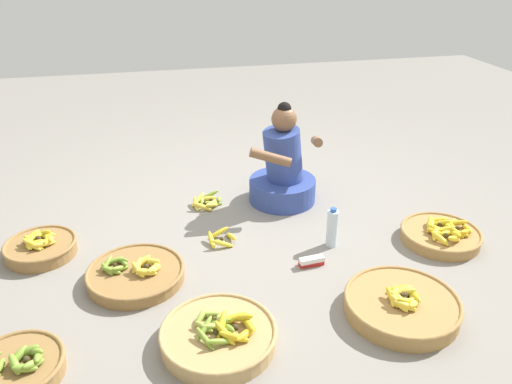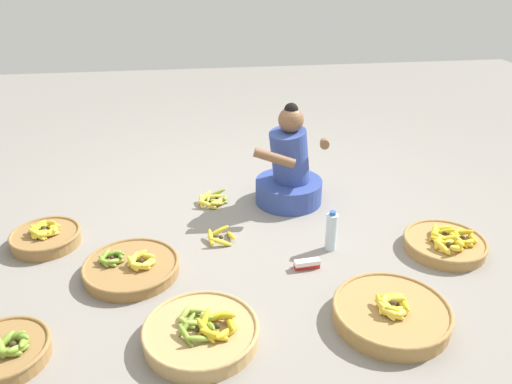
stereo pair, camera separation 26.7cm
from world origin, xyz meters
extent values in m
plane|color=gray|center=(0.00, 0.00, 0.00)|extent=(10.00, 10.00, 0.00)
cylinder|color=#334793|center=(0.33, 0.30, 0.09)|extent=(0.52, 0.52, 0.18)
cylinder|color=#334793|center=(0.33, 0.30, 0.38)|extent=(0.42, 0.40, 0.44)
sphere|color=brown|center=(0.33, 0.30, 0.67)|extent=(0.19, 0.19, 0.19)
sphere|color=black|center=(0.33, 0.30, 0.75)|extent=(0.10, 0.10, 0.10)
cylinder|color=brown|center=(0.17, 0.09, 0.46)|extent=(0.31, 0.12, 0.16)
cylinder|color=brown|center=(0.60, 0.32, 0.46)|extent=(0.15, 0.31, 0.16)
cylinder|color=tan|center=(-0.42, -1.17, 0.04)|extent=(0.59, 0.59, 0.08)
torus|color=tan|center=(-0.42, -1.17, 0.08)|extent=(0.60, 0.60, 0.02)
ellipsoid|color=gold|center=(-0.26, -1.19, 0.12)|extent=(0.05, 0.16, 0.08)
ellipsoid|color=gold|center=(-0.30, -1.14, 0.12)|extent=(0.16, 0.11, 0.09)
ellipsoid|color=gold|center=(-0.34, -1.13, 0.11)|extent=(0.16, 0.04, 0.07)
ellipsoid|color=gold|center=(-0.40, -1.17, 0.12)|extent=(0.10, 0.16, 0.10)
ellipsoid|color=gold|center=(-0.39, -1.24, 0.12)|extent=(0.12, 0.15, 0.10)
ellipsoid|color=gold|center=(-0.35, -1.27, 0.12)|extent=(0.16, 0.08, 0.09)
ellipsoid|color=gold|center=(-0.29, -1.25, 0.11)|extent=(0.15, 0.13, 0.07)
sphere|color=#382D19|center=(-0.33, -1.20, 0.11)|extent=(0.03, 0.03, 0.03)
ellipsoid|color=#9EB747|center=(-0.40, -1.12, 0.11)|extent=(0.04, 0.12, 0.06)
ellipsoid|color=#9EB747|center=(-0.44, -1.06, 0.11)|extent=(0.12, 0.07, 0.05)
ellipsoid|color=#9EB747|center=(-0.49, -1.08, 0.11)|extent=(0.10, 0.11, 0.07)
ellipsoid|color=#9EB747|center=(-0.49, -1.15, 0.11)|extent=(0.11, 0.10, 0.05)
ellipsoid|color=#9EB747|center=(-0.45, -1.16, 0.11)|extent=(0.12, 0.05, 0.07)
sphere|color=#382D19|center=(-0.45, -1.11, 0.11)|extent=(0.03, 0.03, 0.03)
ellipsoid|color=olive|center=(-0.37, -1.20, 0.12)|extent=(0.06, 0.15, 0.09)
ellipsoid|color=olive|center=(-0.42, -1.15, 0.11)|extent=(0.15, 0.06, 0.08)
ellipsoid|color=olive|center=(-0.49, -1.17, 0.12)|extent=(0.12, 0.14, 0.08)
ellipsoid|color=olive|center=(-0.49, -1.24, 0.11)|extent=(0.09, 0.15, 0.07)
ellipsoid|color=olive|center=(-0.42, -1.28, 0.11)|extent=(0.15, 0.05, 0.07)
sphere|color=#382D19|center=(-0.43, -1.21, 0.11)|extent=(0.03, 0.03, 0.03)
cylinder|color=olive|center=(-0.82, -0.53, 0.04)|extent=(0.58, 0.58, 0.07)
torus|color=olive|center=(-0.82, -0.53, 0.07)|extent=(0.59, 0.59, 0.02)
ellipsoid|color=yellow|center=(-0.70, -0.56, 0.10)|extent=(0.07, 0.14, 0.06)
ellipsoid|color=yellow|center=(-0.72, -0.50, 0.10)|extent=(0.13, 0.11, 0.07)
ellipsoid|color=yellow|center=(-0.78, -0.49, 0.10)|extent=(0.14, 0.09, 0.08)
ellipsoid|color=yellow|center=(-0.80, -0.52, 0.10)|extent=(0.09, 0.13, 0.07)
ellipsoid|color=yellow|center=(-0.80, -0.57, 0.11)|extent=(0.10, 0.13, 0.09)
ellipsoid|color=yellow|center=(-0.75, -0.60, 0.10)|extent=(0.13, 0.04, 0.07)
ellipsoid|color=yellow|center=(-0.71, -0.58, 0.10)|extent=(0.11, 0.13, 0.07)
sphere|color=#382D19|center=(-0.75, -0.54, 0.10)|extent=(0.03, 0.03, 0.03)
ellipsoid|color=olive|center=(-0.88, -0.46, 0.10)|extent=(0.06, 0.13, 0.07)
ellipsoid|color=olive|center=(-0.90, -0.44, 0.10)|extent=(0.10, 0.11, 0.07)
ellipsoid|color=olive|center=(-0.95, -0.42, 0.09)|extent=(0.13, 0.05, 0.05)
ellipsoid|color=olive|center=(-0.98, -0.45, 0.10)|extent=(0.09, 0.12, 0.07)
ellipsoid|color=olive|center=(-0.98, -0.51, 0.09)|extent=(0.09, 0.12, 0.05)
ellipsoid|color=olive|center=(-0.96, -0.53, 0.10)|extent=(0.13, 0.07, 0.06)
ellipsoid|color=olive|center=(-0.91, -0.52, 0.10)|extent=(0.12, 0.10, 0.07)
sphere|color=#382D19|center=(-0.94, -0.48, 0.10)|extent=(0.03, 0.03, 0.03)
cylinder|color=#A87F47|center=(1.22, -0.53, 0.04)|extent=(0.53, 0.53, 0.07)
torus|color=#A87F47|center=(1.22, -0.53, 0.07)|extent=(0.54, 0.54, 0.02)
ellipsoid|color=gold|center=(1.39, -0.56, 0.10)|extent=(0.06, 0.15, 0.06)
ellipsoid|color=gold|center=(1.35, -0.49, 0.10)|extent=(0.15, 0.10, 0.08)
ellipsoid|color=gold|center=(1.30, -0.49, 0.10)|extent=(0.15, 0.09, 0.07)
ellipsoid|color=gold|center=(1.26, -0.54, 0.10)|extent=(0.07, 0.15, 0.07)
ellipsoid|color=gold|center=(1.28, -0.59, 0.11)|extent=(0.12, 0.13, 0.09)
ellipsoid|color=gold|center=(1.30, -0.61, 0.10)|extent=(0.15, 0.09, 0.06)
ellipsoid|color=gold|center=(1.36, -0.61, 0.10)|extent=(0.15, 0.10, 0.07)
sphere|color=#382D19|center=(1.33, -0.55, 0.10)|extent=(0.03, 0.03, 0.03)
ellipsoid|color=yellow|center=(1.29, -0.48, 0.10)|extent=(0.05, 0.15, 0.06)
ellipsoid|color=yellow|center=(1.25, -0.43, 0.10)|extent=(0.15, 0.09, 0.07)
ellipsoid|color=yellow|center=(1.18, -0.45, 0.10)|extent=(0.11, 0.14, 0.07)
ellipsoid|color=yellow|center=(1.18, -0.53, 0.10)|extent=(0.13, 0.13, 0.07)
ellipsoid|color=yellow|center=(1.24, -0.55, 0.10)|extent=(0.15, 0.06, 0.06)
sphere|color=#382D19|center=(1.23, -0.49, 0.10)|extent=(0.03, 0.03, 0.03)
ellipsoid|color=gold|center=(1.27, -0.54, 0.10)|extent=(0.05, 0.15, 0.08)
ellipsoid|color=gold|center=(1.24, -0.48, 0.11)|extent=(0.14, 0.10, 0.09)
ellipsoid|color=gold|center=(1.16, -0.49, 0.10)|extent=(0.13, 0.13, 0.06)
ellipsoid|color=gold|center=(1.16, -0.57, 0.10)|extent=(0.12, 0.13, 0.06)
ellipsoid|color=gold|center=(1.22, -0.59, 0.10)|extent=(0.15, 0.08, 0.06)
sphere|color=#382D19|center=(1.21, -0.53, 0.10)|extent=(0.03, 0.03, 0.03)
ellipsoid|color=yellow|center=(1.26, -0.63, 0.11)|extent=(0.05, 0.15, 0.09)
ellipsoid|color=yellow|center=(1.22, -0.56, 0.11)|extent=(0.15, 0.09, 0.09)
ellipsoid|color=yellow|center=(1.14, -0.59, 0.10)|extent=(0.12, 0.14, 0.07)
ellipsoid|color=yellow|center=(1.13, -0.65, 0.10)|extent=(0.10, 0.15, 0.08)
ellipsoid|color=yellow|center=(1.22, -0.68, 0.11)|extent=(0.15, 0.09, 0.09)
sphere|color=#382D19|center=(1.19, -0.62, 0.10)|extent=(0.04, 0.04, 0.04)
cylinder|color=olive|center=(-1.42, -0.10, 0.04)|extent=(0.45, 0.45, 0.08)
torus|color=olive|center=(-1.42, -0.10, 0.08)|extent=(0.46, 0.46, 0.02)
ellipsoid|color=yellow|center=(-1.35, -0.09, 0.11)|extent=(0.06, 0.16, 0.07)
ellipsoid|color=yellow|center=(-1.38, -0.04, 0.11)|extent=(0.15, 0.11, 0.07)
ellipsoid|color=yellow|center=(-1.44, -0.04, 0.11)|extent=(0.16, 0.08, 0.06)
ellipsoid|color=yellow|center=(-1.48, -0.11, 0.11)|extent=(0.06, 0.16, 0.06)
ellipsoid|color=yellow|center=(-1.46, -0.16, 0.12)|extent=(0.15, 0.12, 0.08)
ellipsoid|color=yellow|center=(-1.38, -0.16, 0.11)|extent=(0.15, 0.12, 0.07)
sphere|color=#382D19|center=(-1.42, -0.10, 0.11)|extent=(0.03, 0.03, 0.03)
ellipsoid|color=gold|center=(-1.38, -0.07, 0.11)|extent=(0.06, 0.14, 0.06)
ellipsoid|color=gold|center=(-1.40, -0.03, 0.12)|extent=(0.13, 0.10, 0.09)
ellipsoid|color=gold|center=(-1.47, -0.04, 0.11)|extent=(0.12, 0.12, 0.07)
ellipsoid|color=gold|center=(-1.48, -0.11, 0.12)|extent=(0.11, 0.13, 0.08)
ellipsoid|color=gold|center=(-1.41, -0.13, 0.11)|extent=(0.14, 0.08, 0.06)
sphere|color=#382D19|center=(-1.43, -0.08, 0.11)|extent=(0.03, 0.03, 0.03)
ellipsoid|color=yellow|center=(-1.37, -0.12, 0.11)|extent=(0.05, 0.13, 0.07)
ellipsoid|color=yellow|center=(-1.38, -0.07, 0.11)|extent=(0.11, 0.12, 0.07)
ellipsoid|color=yellow|center=(-1.44, -0.06, 0.11)|extent=(0.13, 0.07, 0.06)
ellipsoid|color=yellow|center=(-1.48, -0.10, 0.11)|extent=(0.06, 0.13, 0.06)
ellipsoid|color=yellow|center=(-1.48, -0.13, 0.11)|extent=(0.07, 0.13, 0.06)
ellipsoid|color=yellow|center=(-1.44, -0.16, 0.12)|extent=(0.13, 0.07, 0.08)
ellipsoid|color=yellow|center=(-1.38, -0.15, 0.11)|extent=(0.11, 0.12, 0.06)
sphere|color=#382D19|center=(-1.42, -0.11, 0.11)|extent=(0.03, 0.03, 0.03)
cylinder|color=#A87F47|center=(0.61, -1.16, 0.04)|extent=(0.63, 0.63, 0.09)
torus|color=#A87F47|center=(0.61, -1.16, 0.09)|extent=(0.64, 0.64, 0.02)
ellipsoid|color=yellow|center=(0.66, -1.17, 0.12)|extent=(0.06, 0.13, 0.07)
ellipsoid|color=yellow|center=(0.62, -1.11, 0.12)|extent=(0.13, 0.06, 0.07)
ellipsoid|color=yellow|center=(0.57, -1.13, 0.11)|extent=(0.11, 0.12, 0.06)
ellipsoid|color=yellow|center=(0.57, -1.19, 0.12)|extent=(0.10, 0.12, 0.08)
ellipsoid|color=yellow|center=(0.63, -1.21, 0.12)|extent=(0.13, 0.07, 0.07)
sphere|color=#382D19|center=(0.61, -1.16, 0.12)|extent=(0.03, 0.03, 0.03)
ellipsoid|color=gold|center=(0.66, -1.17, 0.12)|extent=(0.06, 0.15, 0.08)
ellipsoid|color=gold|center=(0.62, -1.10, 0.12)|extent=(0.15, 0.07, 0.07)
ellipsoid|color=gold|center=(0.54, -1.16, 0.12)|extent=(0.04, 0.15, 0.07)
ellipsoid|color=gold|center=(0.60, -1.22, 0.12)|extent=(0.14, 0.04, 0.09)
sphere|color=#382D19|center=(0.60, -1.16, 0.12)|extent=(0.03, 0.03, 0.03)
ellipsoid|color=yellow|center=(0.66, -1.18, 0.12)|extent=(0.05, 0.13, 0.07)
ellipsoid|color=yellow|center=(0.62, -1.14, 0.12)|extent=(0.13, 0.09, 0.08)
ellipsoid|color=yellow|center=(0.60, -1.13, 0.12)|extent=(0.13, 0.04, 0.08)
ellipsoid|color=yellow|center=(0.55, -1.16, 0.12)|extent=(0.09, 0.13, 0.07)
ellipsoid|color=yellow|center=(0.55, -1.22, 0.12)|extent=(0.10, 0.13, 0.08)
ellipsoid|color=yellow|center=(0.58, -1.24, 0.12)|extent=(0.13, 0.08, 0.07)
ellipsoid|color=yellow|center=(0.63, -1.23, 0.12)|extent=(0.13, 0.11, 0.07)
sphere|color=#382D19|center=(0.60, -1.19, 0.12)|extent=(0.03, 0.03, 0.03)
cylinder|color=olive|center=(-1.38, -1.17, 0.04)|extent=(0.44, 0.44, 0.08)
torus|color=olive|center=(-1.38, -1.17, 0.08)|extent=(0.46, 0.46, 0.02)
ellipsoid|color=olive|center=(-1.27, -1.19, 0.11)|extent=(0.04, 0.12, 0.08)
ellipsoid|color=olive|center=(-1.29, -1.15, 0.11)|extent=(0.12, 0.10, 0.08)
ellipsoid|color=olive|center=(-1.32, -1.14, 0.11)|extent=(0.12, 0.04, 0.08)
ellipsoid|color=olive|center=(-1.36, -1.16, 0.11)|extent=(0.10, 0.12, 0.07)
ellipsoid|color=olive|center=(-1.37, -1.21, 0.11)|extent=(0.09, 0.12, 0.08)
ellipsoid|color=olive|center=(-1.32, -1.24, 0.11)|extent=(0.12, 0.04, 0.06)
ellipsoid|color=olive|center=(-1.28, -1.23, 0.11)|extent=(0.11, 0.11, 0.08)
sphere|color=#382D19|center=(-1.32, -1.19, 0.11)|extent=(0.03, 0.03, 0.03)
ellipsoid|color=yellow|center=(-0.21, 0.32, 0.03)|extent=(0.06, 0.17, 0.07)
ellipsoid|color=yellow|center=(-0.26, 0.40, 0.03)|extent=(0.17, 0.08, 0.07)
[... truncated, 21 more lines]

